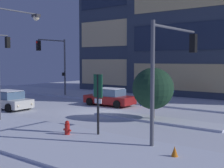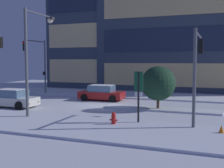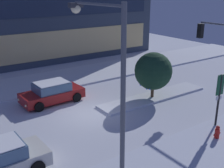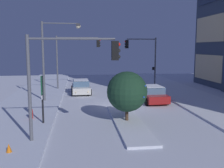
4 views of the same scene
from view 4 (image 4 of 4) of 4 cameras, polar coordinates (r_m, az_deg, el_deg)
ground at (r=22.59m, az=1.56°, el=-4.75°), size 52.00×52.00×0.00m
curb_strip_near at (r=22.74m, az=-18.08°, el=-4.88°), size 52.00×5.20×0.14m
curb_strip_far at (r=24.92m, az=19.40°, el=-3.83°), size 52.00×5.20×0.14m
median_strip at (r=17.54m, az=3.53°, el=-8.28°), size 9.00×1.80×0.14m
car_near at (r=28.73m, az=-6.77°, el=-0.61°), size 4.52×2.20×1.49m
car_far at (r=24.34m, az=8.72°, el=-2.20°), size 4.46×2.26×1.49m
traffic_light_corner_near_left at (r=31.28m, az=-8.16°, el=6.92°), size 0.32×5.21×6.30m
traffic_light_corner_near_right at (r=13.66m, az=-9.56°, el=3.60°), size 0.32×4.79×5.61m
traffic_light_corner_far_left at (r=32.19m, az=6.92°, el=6.53°), size 0.32×3.92×6.15m
street_lamp_arched at (r=24.39m, az=-12.46°, el=7.38°), size 0.56×3.51×7.26m
fire_hydrant at (r=18.92m, az=-17.21°, el=-6.35°), size 0.48×0.26×0.85m
parking_info_sign at (r=17.24m, az=-14.93°, el=-2.09°), size 0.55×0.12×3.19m
decorated_tree_median at (r=17.30m, az=3.29°, el=-1.67°), size 2.68×2.68×3.43m
construction_cone at (r=13.44m, az=-21.53°, el=-13.09°), size 0.36×0.36×0.55m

